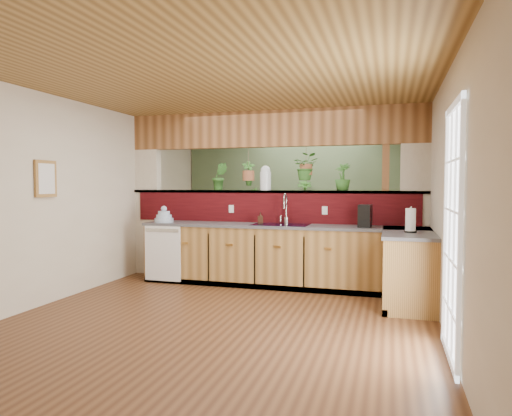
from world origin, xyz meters
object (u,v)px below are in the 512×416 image
(faucet, at_px, (285,207))
(shelving_console, at_px, (286,235))
(soap_dispenser, at_px, (260,218))
(coffee_maker, at_px, (365,217))
(paper_towel, at_px, (411,221))
(dish_stack, at_px, (164,217))
(glass_jar, at_px, (265,178))

(faucet, height_order, shelving_console, faucet)
(soap_dispenser, distance_m, coffee_maker, 1.51)
(soap_dispenser, height_order, paper_towel, paper_towel)
(soap_dispenser, bearing_deg, dish_stack, -173.43)
(dish_stack, bearing_deg, shelving_console, 60.04)
(paper_towel, bearing_deg, glass_jar, 155.03)
(paper_towel, xyz_separation_m, glass_jar, (-2.08, 0.97, 0.54))
(paper_towel, relative_size, shelving_console, 0.20)
(soap_dispenser, relative_size, glass_jar, 0.45)
(soap_dispenser, height_order, glass_jar, glass_jar)
(dish_stack, relative_size, soap_dispenser, 1.70)
(shelving_console, bearing_deg, faucet, -56.04)
(coffee_maker, bearing_deg, faucet, 175.23)
(faucet, distance_m, coffee_maker, 1.18)
(faucet, bearing_deg, dish_stack, -171.66)
(dish_stack, height_order, shelving_console, dish_stack)
(coffee_maker, relative_size, glass_jar, 0.81)
(paper_towel, bearing_deg, faucet, 156.36)
(dish_stack, bearing_deg, paper_towel, -7.71)
(coffee_maker, xyz_separation_m, glass_jar, (-1.52, 0.42, 0.54))
(coffee_maker, bearing_deg, dish_stack, -173.59)
(glass_jar, bearing_deg, faucet, -30.85)
(paper_towel, height_order, shelving_console, paper_towel)
(glass_jar, bearing_deg, shelving_console, 93.09)
(faucet, distance_m, paper_towel, 1.88)
(soap_dispenser, xyz_separation_m, coffee_maker, (1.51, -0.10, 0.06))
(dish_stack, distance_m, paper_towel, 3.60)
(dish_stack, distance_m, coffee_maker, 3.00)
(faucet, relative_size, shelving_console, 0.28)
(dish_stack, bearing_deg, coffee_maker, 1.34)
(dish_stack, height_order, coffee_maker, coffee_maker)
(dish_stack, bearing_deg, glass_jar, 18.27)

